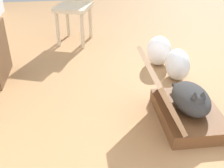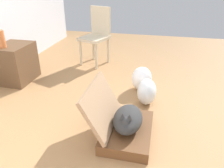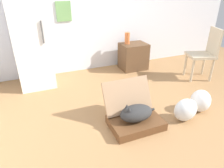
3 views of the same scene
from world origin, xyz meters
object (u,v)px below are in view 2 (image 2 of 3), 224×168
Objects in this scene: suitcase_base at (127,131)px; plastic_bag_clear at (142,79)px; chair at (97,34)px; cat at (128,119)px; plastic_bag_white at (147,92)px; vase_tall at (1,39)px; side_table at (16,63)px.

plastic_bag_clear reaches higher than suitcase_base.
suitcase_base is at bearing 178.39° from plastic_bag_clear.
suitcase_base is 1.05m from plastic_bag_clear.
chair reaches higher than plastic_bag_clear.
cat is at bearing 177.27° from suitcase_base.
cat reaches higher than plastic_bag_white.
plastic_bag_clear is 2.00m from vase_tall.
vase_tall reaches higher than plastic_bag_white.
side_table reaches higher than plastic_bag_white.
vase_tall is at bearing 97.49° from plastic_bag_clear.
suitcase_base is 2.01× the size of plastic_bag_white.
suitcase_base is at bearing -2.73° from cat.
chair is at bearing 24.34° from suitcase_base.
plastic_bag_white is at bearing -164.36° from plastic_bag_clear.
plastic_bag_white is 1.98m from side_table.
side_table is at bearing 63.25° from suitcase_base.
plastic_bag_white is (0.69, -0.13, -0.05)m from cat.
vase_tall reaches higher than side_table.
suitcase_base is at bearing -112.68° from vase_tall.
chair is (1.94, 0.87, 0.31)m from cat.
plastic_bag_white is (0.69, -0.13, 0.11)m from suitcase_base.
plastic_bag_clear is at bearing 15.64° from plastic_bag_white.
chair reaches higher than vase_tall.
plastic_bag_clear is (1.04, -0.03, 0.11)m from suitcase_base.
suitcase_base is at bearing 169.39° from plastic_bag_white.
vase_tall is at bearing 67.32° from suitcase_base.
plastic_bag_clear is at bearing -82.51° from vase_tall.
plastic_bag_clear reaches higher than plastic_bag_white.
plastic_bag_white is 0.34× the size of chair.
suitcase_base is 0.69× the size of chair.
vase_tall is at bearing -112.92° from chair.
side_table is at bearing 93.50° from plastic_bag_clear.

